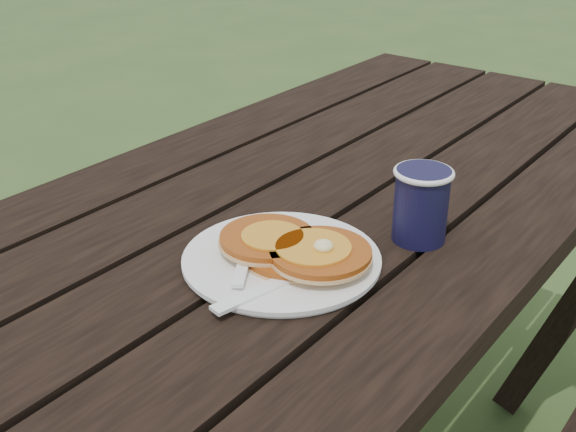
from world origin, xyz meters
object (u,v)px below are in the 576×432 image
Objects in this scene: coffee_cup at (421,201)px; plate at (282,260)px; pancake_stack at (295,249)px; picnic_table at (294,395)px.

plate is at bearing -123.00° from coffee_cup.
coffee_cup is (0.11, 0.17, 0.05)m from plate.
pancake_stack is (0.02, 0.01, 0.02)m from plate.
pancake_stack is (0.11, -0.15, 0.41)m from picnic_table.
picnic_table is 8.64× the size of pancake_stack.
coffee_cup is (0.21, 0.01, 0.44)m from picnic_table.
coffee_cup is at bearing 59.93° from pancake_stack.
coffee_cup is at bearing 3.32° from picnic_table.
pancake_stack reaches higher than plate.
plate is 2.41× the size of coffee_cup.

